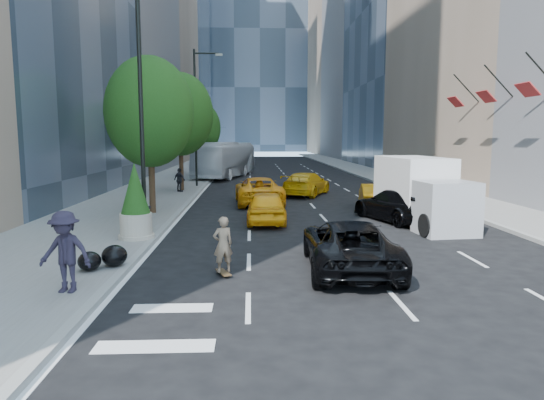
{
  "coord_description": "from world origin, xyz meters",
  "views": [
    {
      "loc": [
        -2.42,
        -14.52,
        3.81
      ],
      "look_at": [
        -1.68,
        2.39,
        1.6
      ],
      "focal_mm": 32.0,
      "sensor_mm": 36.0,
      "label": 1
    }
  ],
  "objects_px": {
    "box_truck": "(421,191)",
    "skateboarder": "(223,248)",
    "city_bus": "(226,160)",
    "planter_shrub": "(135,202)",
    "black_sedan_lincoln": "(349,245)",
    "black_sedan_mercedes": "(397,205)"
  },
  "relations": [
    {
      "from": "box_truck",
      "to": "skateboarder",
      "type": "bearing_deg",
      "value": -142.76
    },
    {
      "from": "city_bus",
      "to": "box_truck",
      "type": "bearing_deg",
      "value": -55.34
    },
    {
      "from": "box_truck",
      "to": "planter_shrub",
      "type": "bearing_deg",
      "value": -170.54
    },
    {
      "from": "black_sedan_lincoln",
      "to": "planter_shrub",
      "type": "height_order",
      "value": "planter_shrub"
    },
    {
      "from": "black_sedan_mercedes",
      "to": "planter_shrub",
      "type": "distance_m",
      "value": 11.52
    },
    {
      "from": "black_sedan_mercedes",
      "to": "planter_shrub",
      "type": "bearing_deg",
      "value": 3.12
    },
    {
      "from": "skateboarder",
      "to": "planter_shrub",
      "type": "height_order",
      "value": "planter_shrub"
    },
    {
      "from": "city_bus",
      "to": "box_truck",
      "type": "xyz_separation_m",
      "value": [
        9.77,
        -25.3,
        -0.18
      ]
    },
    {
      "from": "box_truck",
      "to": "planter_shrub",
      "type": "distance_m",
      "value": 11.98
    },
    {
      "from": "black_sedan_mercedes",
      "to": "city_bus",
      "type": "relative_size",
      "value": 0.43
    },
    {
      "from": "skateboarder",
      "to": "black_sedan_lincoln",
      "type": "relative_size",
      "value": 0.3
    },
    {
      "from": "planter_shrub",
      "to": "box_truck",
      "type": "bearing_deg",
      "value": 15.04
    },
    {
      "from": "black_sedan_mercedes",
      "to": "box_truck",
      "type": "bearing_deg",
      "value": 115.67
    },
    {
      "from": "skateboarder",
      "to": "city_bus",
      "type": "bearing_deg",
      "value": -109.27
    },
    {
      "from": "black_sedan_lincoln",
      "to": "planter_shrub",
      "type": "relative_size",
      "value": 1.9
    },
    {
      "from": "black_sedan_lincoln",
      "to": "black_sedan_mercedes",
      "type": "bearing_deg",
      "value": -112.76
    },
    {
      "from": "city_bus",
      "to": "planter_shrub",
      "type": "height_order",
      "value": "city_bus"
    },
    {
      "from": "city_bus",
      "to": "planter_shrub",
      "type": "xyz_separation_m",
      "value": [
        -1.8,
        -28.41,
        -0.2
      ]
    },
    {
      "from": "skateboarder",
      "to": "planter_shrub",
      "type": "distance_m",
      "value": 5.65
    },
    {
      "from": "black_sedan_lincoln",
      "to": "black_sedan_mercedes",
      "type": "relative_size",
      "value": 1.02
    },
    {
      "from": "black_sedan_mercedes",
      "to": "box_truck",
      "type": "xyz_separation_m",
      "value": [
        0.77,
        -0.84,
        0.74
      ]
    },
    {
      "from": "city_bus",
      "to": "box_truck",
      "type": "relative_size",
      "value": 1.9
    }
  ]
}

